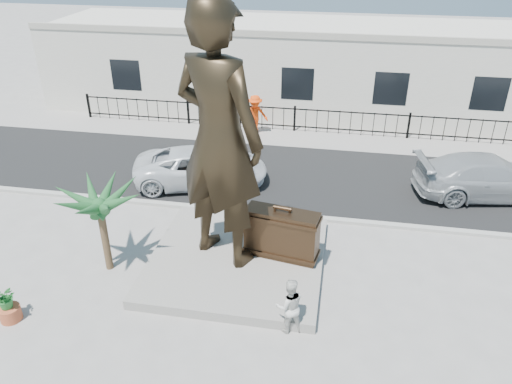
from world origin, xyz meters
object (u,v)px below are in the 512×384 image
at_px(suitcase, 282,234).
at_px(tourist, 289,306).
at_px(statue, 219,138).
at_px(car_white, 201,167).

bearing_deg(suitcase, tourist, -68.67).
distance_m(statue, suitcase, 3.51).
bearing_deg(suitcase, car_white, 138.91).
distance_m(suitcase, car_white, 6.10).
bearing_deg(statue, car_white, -42.66).
relative_size(tourist, car_white, 0.30).
xyz_separation_m(tourist, car_white, (-4.43, 7.50, -0.05)).
distance_m(suitcase, tourist, 2.86).
height_order(statue, suitcase, statue).
relative_size(statue, tourist, 4.87).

